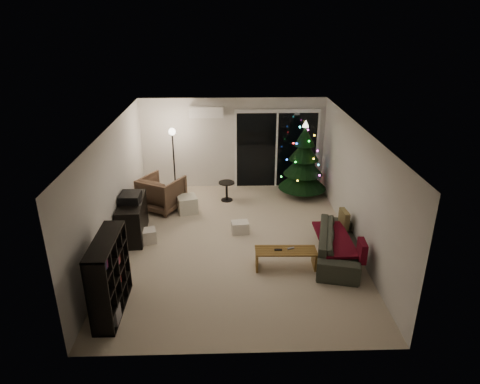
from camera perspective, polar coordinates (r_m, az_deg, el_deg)
The scene contains 18 objects.
room at distance 10.23m, azimuth 1.79°, elevation 2.45°, with size 6.50×7.51×2.60m.
bookshelf at distance 7.37m, azimuth -18.27°, elevation -10.60°, with size 0.34×1.33×1.33m, color black, non-canonical shape.
media_cabinet at distance 9.65m, azimuth -14.12°, elevation -3.45°, with size 0.50×1.34×0.84m, color black.
stereo at distance 9.44m, azimuth -14.42°, elevation -0.69°, with size 0.42×0.50×0.18m, color black.
armchair at distance 10.80m, azimuth -10.37°, elevation -0.13°, with size 0.92×0.95×0.86m, color #503930.
ottoman at distance 10.63m, azimuth -7.06°, elevation -1.63°, with size 0.46×0.46×0.41m, color silver.
cardboard_box_a at distance 9.44m, azimuth -12.38°, elevation -5.76°, with size 0.41×0.31×0.29m, color white.
cardboard_box_b at distance 9.61m, azimuth -0.00°, elevation -4.73°, with size 0.38×0.28×0.27m, color white.
side_table at distance 11.18m, azimuth -1.79°, elevation 0.10°, with size 0.41×0.41×0.51m, color black.
floor_lamp at distance 11.29m, azimuth -8.77°, elevation 3.63°, with size 0.29×0.29×1.82m, color black.
sofa at distance 8.84m, azimuth 13.03°, elevation -6.83°, with size 2.01×0.79×0.59m, color #404538.
sofa_throw at distance 8.76m, azimuth 12.47°, elevation -6.11°, with size 0.63×1.45×0.05m, color maroon.
cushion_a at distance 9.35m, azimuth 13.69°, elevation -3.53°, with size 0.12×0.39×0.39m, color brown.
cushion_b at distance 8.26m, azimuth 15.95°, elevation -7.54°, with size 0.12×0.39×0.39m, color maroon.
coffee_table at distance 8.42m, azimuth 6.09°, elevation -8.80°, with size 1.18×0.41×0.37m, color brown, non-canonical shape.
remote_a at distance 8.30m, azimuth 5.12°, elevation -7.68°, with size 0.15×0.04×0.02m, color black.
remote_b at distance 8.37m, azimuth 6.79°, elevation -7.45°, with size 0.14×0.04×0.02m, color slate.
christmas_tree at distance 11.33m, azimuth 8.48°, elevation 4.35°, with size 1.28×1.28×2.06m, color black.
Camera 1 is at (-0.16, -8.07, 4.60)m, focal length 32.00 mm.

